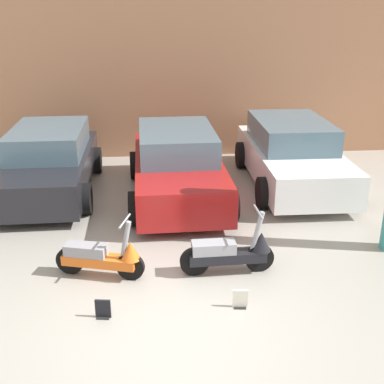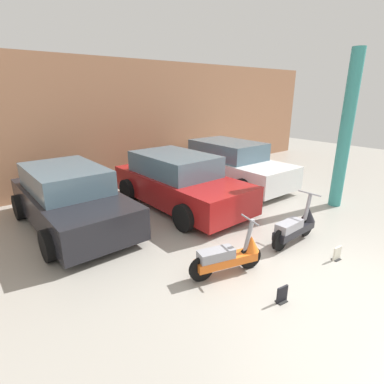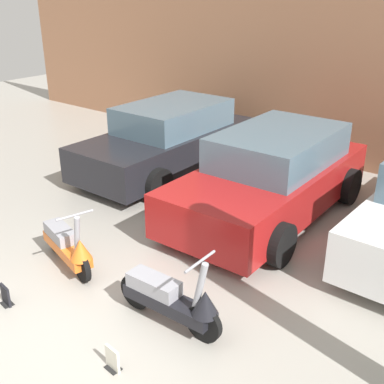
# 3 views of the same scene
# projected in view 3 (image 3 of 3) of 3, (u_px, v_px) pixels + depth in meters

# --- Properties ---
(ground_plane) EXTENTS (28.00, 28.00, 0.00)m
(ground_plane) POSITION_uv_depth(u_px,v_px,m) (47.00, 339.00, 5.27)
(ground_plane) COLOR #9E998E
(wall_back) EXTENTS (19.60, 0.12, 3.99)m
(wall_back) POSITION_uv_depth(u_px,v_px,m) (337.00, 69.00, 9.70)
(wall_back) COLOR #9E6B4C
(wall_back) RESTS_ON ground_plane
(scooter_front_left) EXTENTS (1.33, 0.62, 0.95)m
(scooter_front_left) POSITION_uv_depth(u_px,v_px,m) (68.00, 245.00, 6.48)
(scooter_front_left) COLOR black
(scooter_front_left) RESTS_ON ground_plane
(scooter_front_right) EXTENTS (1.42, 0.51, 0.99)m
(scooter_front_right) POSITION_uv_depth(u_px,v_px,m) (173.00, 299.00, 5.36)
(scooter_front_right) COLOR black
(scooter_front_right) RESTS_ON ground_plane
(car_rear_left) EXTENTS (1.99, 4.04, 1.37)m
(car_rear_left) POSITION_uv_depth(u_px,v_px,m) (168.00, 139.00, 9.81)
(car_rear_left) COLOR black
(car_rear_left) RESTS_ON ground_plane
(car_rear_center) EXTENTS (2.07, 4.18, 1.41)m
(car_rear_center) POSITION_uv_depth(u_px,v_px,m) (272.00, 176.00, 7.89)
(car_rear_center) COLOR maroon
(car_rear_center) RESTS_ON ground_plane
(placard_near_left_scooter) EXTENTS (0.20, 0.14, 0.26)m
(placard_near_left_scooter) POSITION_uv_depth(u_px,v_px,m) (6.00, 296.00, 5.80)
(placard_near_left_scooter) COLOR black
(placard_near_left_scooter) RESTS_ON ground_plane
(placard_near_right_scooter) EXTENTS (0.20, 0.14, 0.26)m
(placard_near_right_scooter) POSITION_uv_depth(u_px,v_px,m) (113.00, 360.00, 4.82)
(placard_near_right_scooter) COLOR black
(placard_near_right_scooter) RESTS_ON ground_plane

